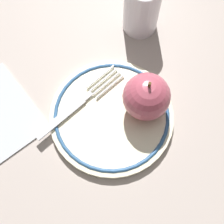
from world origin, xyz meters
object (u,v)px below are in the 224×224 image
plate (112,118)px  apple_red_whole (146,97)px  fork (77,105)px  drinking_glass (142,7)px

plate → apple_red_whole: (0.03, 0.04, 0.04)m
fork → drinking_glass: (0.00, 0.20, 0.03)m
plate → apple_red_whole: 0.07m
fork → drinking_glass: bearing=14.4°
apple_red_whole → drinking_glass: drinking_glass is taller
apple_red_whole → fork: apple_red_whole is taller
plate → drinking_glass: bearing=106.6°
plate → apple_red_whole: apple_red_whole is taller
apple_red_whole → fork: (-0.09, -0.06, -0.03)m
plate → fork: bearing=-167.6°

